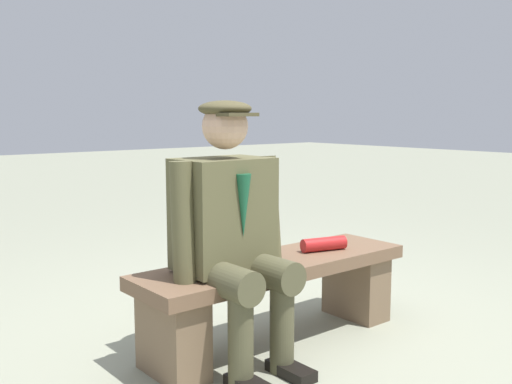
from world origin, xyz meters
TOP-DOWN VIEW (x-y plane):
  - ground_plane at (0.00, 0.00)m, footprint 30.00×30.00m
  - bench at (0.00, 0.00)m, footprint 1.49×0.42m
  - seated_man at (0.33, 0.06)m, footprint 0.59×0.60m
  - rolled_magazine at (-0.32, 0.02)m, footprint 0.26×0.14m

SIDE VIEW (x-z plane):
  - ground_plane at x=0.00m, z-range 0.00..0.00m
  - bench at x=0.00m, z-range 0.07..0.50m
  - rolled_magazine at x=-0.32m, z-range 0.43..0.50m
  - seated_man at x=0.33m, z-range 0.05..1.26m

